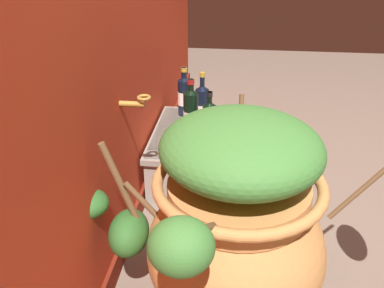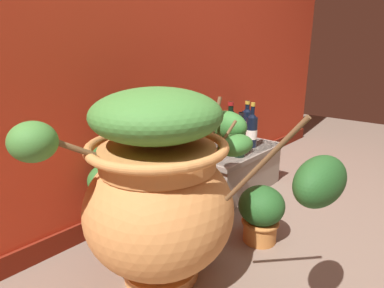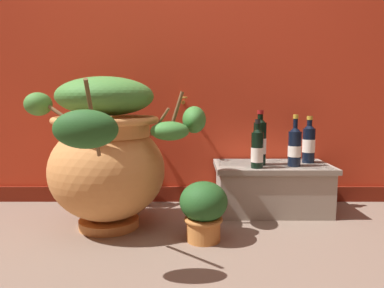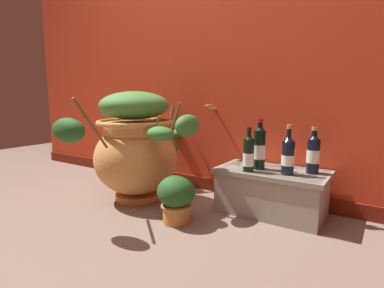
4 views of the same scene
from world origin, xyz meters
name	(u,v)px [view 2 (image 2 of 4)]	position (x,y,z in m)	size (l,w,h in m)	color
terracotta_urn	(160,186)	(-0.36, 0.62, 0.41)	(1.00, 1.25, 0.80)	#D68E4C
stone_ledge	(233,167)	(0.57, 0.89, 0.16)	(0.69, 0.39, 0.29)	#9E9384
wine_bottle_left	(252,129)	(0.68, 0.83, 0.41)	(0.08, 0.08, 0.30)	black
wine_bottle_middle	(230,130)	(0.48, 0.87, 0.44)	(0.08, 0.08, 0.33)	black
wine_bottle_right	(247,123)	(0.80, 0.95, 0.42)	(0.08, 0.08, 0.29)	black
wine_bottle_back	(240,139)	(0.45, 0.77, 0.41)	(0.07, 0.07, 0.28)	black
potted_shrub	(261,212)	(0.14, 0.43, 0.16)	(0.23, 0.23, 0.29)	#CC7F3D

